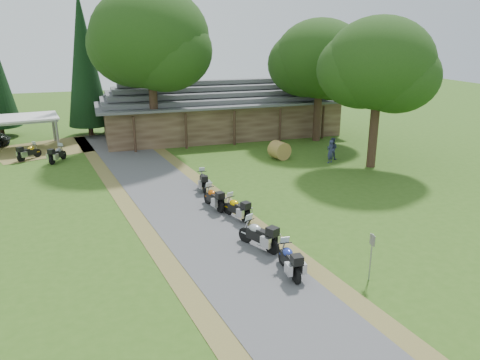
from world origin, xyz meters
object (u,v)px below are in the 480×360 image
object	(u,v)px
hay_bale	(279,150)
motorcycle_row_a	(289,259)
lodge	(220,107)
motorcycle_row_c	(237,207)
motorcycle_carport_b	(57,153)
motorcycle_row_e	(203,180)
motorcycle_carport_a	(29,151)
motorcycle_row_d	(214,197)
motorcycle_row_b	(258,233)
carport	(19,133)

from	to	relation	value
hay_bale	motorcycle_row_a	bearing A→B (deg)	-111.09
lodge	motorcycle_row_a	distance (m)	25.86
motorcycle_row_c	motorcycle_carport_b	world-z (taller)	motorcycle_row_c
lodge	motorcycle_row_e	xyz separation A→B (m)	(-5.09, -14.68, -1.84)
motorcycle_row_c	motorcycle_carport_a	world-z (taller)	motorcycle_row_c
motorcycle_row_a	motorcycle_row_c	bearing A→B (deg)	5.48
motorcycle_row_a	hay_bale	size ratio (longest dim) A/B	1.46
hay_bale	motorcycle_row_e	bearing A→B (deg)	-144.01
motorcycle_row_d	motorcycle_carport_b	xyz separation A→B (m)	(-8.32, 12.27, -0.01)
lodge	motorcycle_carport_a	distance (m)	16.25
motorcycle_row_a	motorcycle_row_b	size ratio (longest dim) A/B	0.94
motorcycle_carport_a	hay_bale	world-z (taller)	hay_bale
motorcycle_row_a	hay_bale	xyz separation A→B (m)	(6.09, 15.80, 0.00)
motorcycle_row_b	motorcycle_carport_a	bearing A→B (deg)	3.90
motorcycle_carport_b	motorcycle_row_d	bearing A→B (deg)	-117.07
motorcycle_row_a	motorcycle_row_d	size ratio (longest dim) A/B	1.02
lodge	motorcycle_row_c	xyz separation A→B (m)	(-4.54, -19.55, -1.82)
motorcycle_carport_b	motorcycle_row_a	bearing A→B (deg)	-126.11
motorcycle_carport_b	motorcycle_carport_a	bearing A→B (deg)	85.48
carport	motorcycle_row_c	size ratio (longest dim) A/B	3.22
lodge	carport	bearing A→B (deg)	-178.00
lodge	hay_bale	distance (m)	9.98
motorcycle_row_c	motorcycle_carport_a	distance (m)	18.91
carport	motorcycle_row_b	bearing A→B (deg)	-69.73
motorcycle_row_c	motorcycle_carport_a	bearing A→B (deg)	15.01
motorcycle_row_b	motorcycle_carport_b	world-z (taller)	motorcycle_row_b
motorcycle_row_d	hay_bale	distance (m)	10.81
lodge	hay_bale	size ratio (longest dim) A/B	16.39
carport	motorcycle_row_d	world-z (taller)	carport
motorcycle_row_d	motorcycle_carport_a	xyz separation A→B (m)	(-10.32, 13.58, -0.02)
motorcycle_row_d	motorcycle_carport_a	distance (m)	17.06
motorcycle_row_b	hay_bale	distance (m)	14.82
lodge	motorcycle_row_c	world-z (taller)	lodge
motorcycle_row_a	motorcycle_carport_b	distance (m)	22.00
motorcycle_row_b	hay_bale	world-z (taller)	motorcycle_row_b
carport	hay_bale	bearing A→B (deg)	-33.99
motorcycle_row_c	lodge	bearing A→B (deg)	-33.82
motorcycle_row_c	hay_bale	xyz separation A→B (m)	(6.38, 9.90, 0.03)
motorcycle_row_e	motorcycle_carport_b	bearing A→B (deg)	49.40
motorcycle_carport_b	motorcycle_row_e	bearing A→B (deg)	-108.37
hay_bale	motorcycle_row_b	bearing A→B (deg)	-115.88
carport	motorcycle_row_a	distance (m)	27.74
motorcycle_row_d	motorcycle_carport_a	bearing A→B (deg)	25.13
motorcycle_row_d	lodge	bearing A→B (deg)	-28.60
motorcycle_row_e	hay_bale	xyz separation A→B (m)	(6.93, 5.03, 0.04)
motorcycle_row_e	motorcycle_carport_b	world-z (taller)	motorcycle_carport_b
motorcycle_row_d	motorcycle_carport_b	size ratio (longest dim) A/B	1.02
motorcycle_row_c	motorcycle_carport_b	size ratio (longest dim) A/B	1.01
motorcycle_row_c	motorcycle_row_d	bearing A→B (deg)	1.60
motorcycle_carport_a	motorcycle_carport_b	size ratio (longest dim) A/B	0.98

